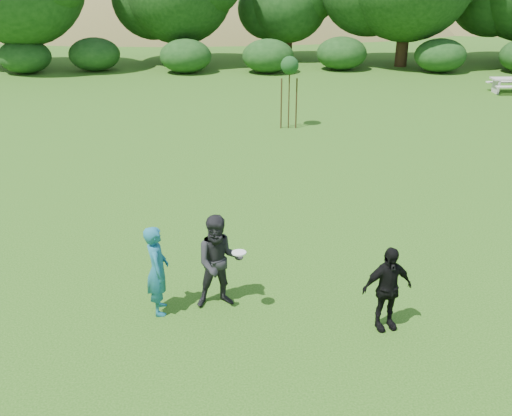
{
  "coord_description": "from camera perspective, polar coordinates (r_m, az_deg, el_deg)",
  "views": [
    {
      "loc": [
        -0.35,
        -8.77,
        6.23
      ],
      "look_at": [
        0.0,
        3.0,
        1.1
      ],
      "focal_mm": 40.0,
      "sensor_mm": 36.0,
      "label": 1
    }
  ],
  "objects": [
    {
      "name": "player_teal",
      "position": [
        10.9,
        -9.84,
        -6.13
      ],
      "size": [
        0.52,
        0.71,
        1.79
      ],
      "primitive_type": "imported",
      "rotation": [
        0.0,
        0.0,
        1.73
      ],
      "color": "#1B637C",
      "rests_on": "ground"
    },
    {
      "name": "ground",
      "position": [
        10.77,
        0.49,
        -11.82
      ],
      "size": [
        120.0,
        120.0,
        0.0
      ],
      "primitive_type": "plane",
      "color": "#19470C",
      "rests_on": "ground"
    },
    {
      "name": "player_black",
      "position": [
        10.59,
        12.97,
        -7.85
      ],
      "size": [
        1.03,
        0.61,
        1.64
      ],
      "primitive_type": "imported",
      "rotation": [
        0.0,
        0.0,
        0.24
      ],
      "color": "black",
      "rests_on": "ground"
    },
    {
      "name": "picnic_table",
      "position": [
        32.28,
        23.99,
        11.37
      ],
      "size": [
        1.8,
        1.48,
        0.76
      ],
      "color": "#B5B1A7",
      "rests_on": "ground"
    },
    {
      "name": "frisbee",
      "position": [
        10.46,
        -1.71,
        -4.49
      ],
      "size": [
        0.27,
        0.27,
        0.04
      ],
      "color": "white",
      "rests_on": "ground"
    },
    {
      "name": "sapling",
      "position": [
        22.77,
        3.38,
        13.86
      ],
      "size": [
        0.7,
        0.7,
        2.85
      ],
      "color": "#372815",
      "rests_on": "ground"
    },
    {
      "name": "hillside",
      "position": [
        79.34,
        -1.85,
        10.26
      ],
      "size": [
        150.0,
        72.0,
        52.0
      ],
      "color": "olive",
      "rests_on": "ground"
    },
    {
      "name": "player_grey",
      "position": [
        10.93,
        -3.7,
        -5.4
      ],
      "size": [
        1.02,
        0.84,
        1.9
      ],
      "primitive_type": "imported",
      "rotation": [
        0.0,
        0.0,
        0.14
      ],
      "color": "black",
      "rests_on": "ground"
    }
  ]
}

